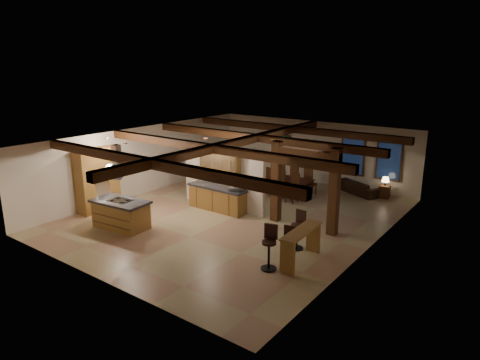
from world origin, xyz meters
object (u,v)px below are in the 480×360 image
Objects in this scene: kitchen_island at (121,214)px; bar_counter at (301,240)px; sofa at (359,187)px; dining_table at (287,187)px.

kitchen_island is 1.12× the size of bar_counter.
sofa is at bearing 99.16° from bar_counter.
sofa is (2.38, 2.08, -0.07)m from dining_table.
dining_table is at bearing 65.85° from sofa.
bar_counter is (1.19, -7.41, 0.37)m from sofa.
dining_table is at bearing 68.10° from kitchen_island.
kitchen_island is 1.07× the size of sofa.
dining_table reaches higher than sofa.
kitchen_island reaches higher than bar_counter.
bar_counter is (3.58, -5.33, 0.30)m from dining_table.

